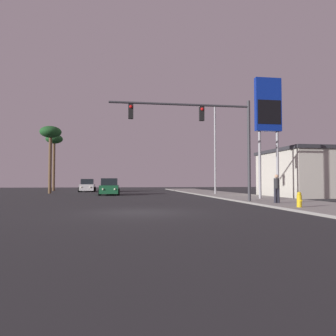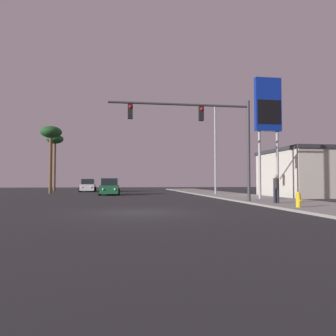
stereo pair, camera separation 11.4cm
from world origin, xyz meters
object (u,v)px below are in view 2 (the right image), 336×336
street_lamp (214,144)px  palm_tree_far (55,142)px  car_white (88,186)px  fire_hydrant (298,200)px  palm_tree_mid (51,135)px  traffic_light_mast (208,127)px  pedestrian_on_sidewalk (276,187)px  car_black (110,186)px  car_green (110,187)px  gas_station_sign (268,111)px

street_lamp → palm_tree_far: size_ratio=1.11×
street_lamp → car_white: bearing=136.4°
fire_hydrant → palm_tree_mid: (-16.44, 23.84, 6.16)m
traffic_light_mast → palm_tree_far: palm_tree_far is taller
fire_hydrant → palm_tree_mid: bearing=124.6°
fire_hydrant → pedestrian_on_sidewalk: (0.39, 3.05, 0.55)m
car_black → palm_tree_mid: bearing=38.5°
pedestrian_on_sidewalk → palm_tree_far: size_ratio=0.21×
fire_hydrant → pedestrian_on_sidewalk: size_ratio=0.46×
pedestrian_on_sidewalk → fire_hydrant: bearing=-97.2°
traffic_light_mast → palm_tree_far: (-14.74, 28.75, 2.22)m
car_white → car_green: bearing=104.4°
car_white → palm_tree_mid: size_ratio=0.56×
palm_tree_far → palm_tree_mid: (1.45, -10.00, -0.39)m
car_white → pedestrian_on_sidewalk: bearing=114.7°
car_white → car_green: 11.41m
traffic_light_mast → gas_station_sign: size_ratio=1.01×
car_black → traffic_light_mast: 25.64m
traffic_light_mast → pedestrian_on_sidewalk: size_ratio=5.42×
street_lamp → palm_tree_far: bearing=137.5°
car_white → traffic_light_mast: bearing=109.8°
car_white → fire_hydrant: bearing=111.7°
fire_hydrant → traffic_light_mast: bearing=121.7°
traffic_light_mast → fire_hydrant: bearing=-58.3°
street_lamp → gas_station_sign: size_ratio=1.00×
car_white → traffic_light_mast: size_ratio=0.48×
fire_hydrant → pedestrian_on_sidewalk: pedestrian_on_sidewalk is taller
street_lamp → car_green: bearing=169.4°
car_white → palm_tree_far: size_ratio=0.53×
car_green → traffic_light_mast: bearing=116.5°
car_green → fire_hydrant: 21.06m
fire_hydrant → palm_tree_mid: size_ratio=0.10×
car_green → fire_hydrant: (9.64, -18.72, -0.27)m
fire_hydrant → pedestrian_on_sidewalk: bearing=82.8°
palm_tree_far → car_green: bearing=-61.4°
palm_tree_far → street_lamp: bearing=-42.5°
car_black → gas_station_sign: bearing=117.0°
street_lamp → pedestrian_on_sidewalk: bearing=-91.4°
palm_tree_mid → pedestrian_on_sidewalk: bearing=-51.0°
car_black → fire_hydrant: 31.10m
fire_hydrant → palm_tree_far: (-17.89, 33.84, 6.55)m
car_white → pedestrian_on_sidewalk: pedestrian_on_sidewalk is taller
pedestrian_on_sidewalk → street_lamp: bearing=88.6°
gas_station_sign → palm_tree_far: size_ratio=1.11×
car_black → fire_hydrant: (9.85, -29.50, -0.27)m
car_black → gas_station_sign: size_ratio=0.48×
gas_station_sign → palm_tree_mid: gas_station_sign is taller
car_green → fire_hydrant: size_ratio=5.69×
car_black → street_lamp: bearing=127.5°
pedestrian_on_sidewalk → palm_tree_mid: palm_tree_mid is taller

